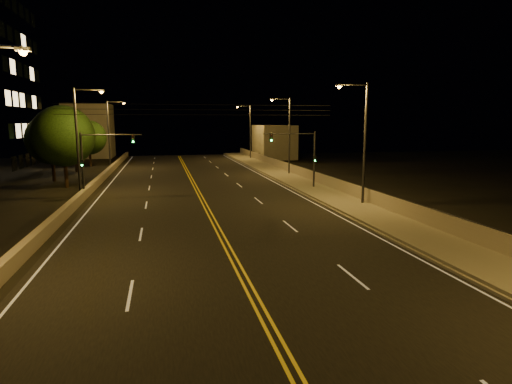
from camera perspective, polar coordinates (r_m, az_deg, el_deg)
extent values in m
cube|color=black|center=(26.36, -5.20, -4.81)|extent=(18.00, 120.00, 0.02)
cube|color=slate|center=(29.62, 16.03, -3.29)|extent=(3.60, 120.00, 0.30)
cube|color=slate|center=(28.81, 12.74, -3.66)|extent=(0.14, 120.00, 0.15)
cube|color=gray|center=(30.30, 18.84, -1.89)|extent=(0.30, 120.00, 1.00)
cube|color=gray|center=(26.91, -26.30, -4.64)|extent=(0.45, 120.00, 0.77)
cube|color=gray|center=(77.23, 2.38, 6.70)|extent=(6.00, 10.00, 5.87)
cube|color=gray|center=(84.55, -21.32, 7.59)|extent=(8.00, 8.00, 9.65)
cylinder|color=black|center=(30.21, 18.89, -0.91)|extent=(0.06, 120.00, 0.06)
cube|color=silver|center=(26.74, -23.89, -5.36)|extent=(0.12, 116.00, 0.00)
cube|color=silver|center=(28.68, 12.14, -3.80)|extent=(0.12, 116.00, 0.00)
cube|color=gold|center=(26.34, -5.53, -4.80)|extent=(0.12, 116.00, 0.00)
cube|color=gold|center=(26.38, -4.88, -4.77)|extent=(0.12, 116.00, 0.00)
cube|color=silver|center=(17.17, -16.46, -12.96)|extent=(0.12, 3.00, 0.00)
cube|color=silver|center=(25.73, -15.10, -5.43)|extent=(0.12, 3.00, 0.00)
cube|color=silver|center=(34.51, -14.44, -1.68)|extent=(0.12, 3.00, 0.00)
cube|color=silver|center=(43.38, -14.04, 0.54)|extent=(0.12, 3.00, 0.00)
cube|color=silver|center=(52.29, -13.79, 2.00)|extent=(0.12, 3.00, 0.00)
cube|color=silver|center=(61.23, -13.60, 3.04)|extent=(0.12, 3.00, 0.00)
cube|color=silver|center=(70.19, -13.47, 3.81)|extent=(0.12, 3.00, 0.00)
cube|color=silver|center=(79.15, -13.36, 4.41)|extent=(0.12, 3.00, 0.00)
cube|color=silver|center=(18.74, 12.71, -10.89)|extent=(0.12, 3.00, 0.00)
cube|color=silver|center=(26.80, 4.55, -4.54)|extent=(0.12, 3.00, 0.00)
cube|color=silver|center=(35.31, 0.31, -1.14)|extent=(0.12, 3.00, 0.00)
cube|color=silver|center=(44.02, -2.26, 0.93)|extent=(0.12, 3.00, 0.00)
cube|color=silver|center=(52.83, -3.98, 2.32)|extent=(0.12, 3.00, 0.00)
cube|color=silver|center=(61.69, -5.21, 3.30)|extent=(0.12, 3.00, 0.00)
cube|color=silver|center=(70.59, -6.13, 4.04)|extent=(0.12, 3.00, 0.00)
cube|color=silver|center=(79.51, -6.85, 4.61)|extent=(0.12, 3.00, 0.00)
cylinder|color=#2D2D33|center=(33.37, 14.30, 5.96)|extent=(0.20, 0.20, 9.28)
cylinder|color=#2D2D33|center=(32.96, 12.86, 13.80)|extent=(2.20, 0.12, 0.12)
cube|color=#2D2D33|center=(32.50, 11.05, 13.80)|extent=(0.50, 0.25, 0.14)
sphere|color=#FF9E2D|center=(32.50, 11.05, 13.62)|extent=(0.28, 0.28, 0.28)
cylinder|color=#2D2D33|center=(51.63, 4.48, 7.29)|extent=(0.20, 0.20, 9.28)
cylinder|color=#2D2D33|center=(51.36, 3.34, 12.31)|extent=(2.20, 0.12, 0.12)
cube|color=#2D2D33|center=(51.07, 2.13, 12.26)|extent=(0.50, 0.25, 0.14)
sphere|color=#FF9E2D|center=(51.07, 2.13, 12.15)|extent=(0.28, 0.28, 0.28)
cylinder|color=#2D2D33|center=(74.16, -0.76, 7.92)|extent=(0.20, 0.20, 9.28)
cylinder|color=#2D2D33|center=(73.97, -1.62, 11.39)|extent=(2.20, 0.12, 0.12)
cube|color=#2D2D33|center=(73.77, -2.47, 11.34)|extent=(0.50, 0.25, 0.14)
sphere|color=#FF9E2D|center=(73.77, -2.47, 11.26)|extent=(0.28, 0.28, 0.28)
cube|color=#2D2D33|center=(18.63, -28.65, 16.37)|extent=(0.50, 0.25, 0.14)
sphere|color=#FF9E2D|center=(18.61, -28.62, 16.07)|extent=(0.28, 0.28, 0.28)
cylinder|color=#2D2D33|center=(39.79, -22.73, 6.02)|extent=(0.20, 0.20, 9.28)
cylinder|color=#2D2D33|center=(39.66, -21.54, 12.59)|extent=(2.20, 0.12, 0.12)
cube|color=#2D2D33|center=(39.51, -19.92, 12.59)|extent=(0.50, 0.25, 0.14)
sphere|color=#FF9E2D|center=(39.50, -19.91, 12.45)|extent=(0.28, 0.28, 0.28)
cylinder|color=#2D2D33|center=(62.20, -19.05, 7.15)|extent=(0.20, 0.20, 9.28)
cylinder|color=#2D2D33|center=(62.12, -18.24, 11.34)|extent=(2.20, 0.12, 0.12)
cube|color=#2D2D33|center=(62.02, -17.21, 11.33)|extent=(0.50, 0.25, 0.14)
sphere|color=#FF9E2D|center=(62.01, -17.20, 11.24)|extent=(0.28, 0.28, 0.28)
cylinder|color=#2D2D33|center=(41.19, 7.76, 4.14)|extent=(0.18, 0.18, 5.56)
cylinder|color=#2D2D33|center=(40.25, 4.47, 7.76)|extent=(5.00, 0.10, 0.10)
cube|color=black|center=(39.79, 2.03, 7.26)|extent=(0.28, 0.18, 0.80)
sphere|color=#19FF4C|center=(39.69, 2.07, 6.89)|extent=(0.14, 0.14, 0.14)
cube|color=black|center=(41.03, 7.84, 4.43)|extent=(0.22, 0.14, 0.55)
cylinder|color=#2D2D33|center=(39.26, -22.14, 3.29)|extent=(0.18, 0.18, 5.56)
cylinder|color=#2D2D33|center=(38.76, -18.70, 7.24)|extent=(5.00, 0.10, 0.10)
cube|color=black|center=(38.62, -16.07, 6.84)|extent=(0.28, 0.18, 0.80)
sphere|color=#19FF4C|center=(38.52, -16.07, 6.46)|extent=(0.14, 0.14, 0.14)
cube|color=black|center=(39.09, -22.19, 3.59)|extent=(0.22, 0.14, 0.55)
cylinder|color=black|center=(35.03, -7.36, 10.17)|extent=(22.00, 0.03, 0.03)
cylinder|color=black|center=(35.03, -7.37, 10.83)|extent=(22.00, 0.03, 0.03)
cylinder|color=black|center=(35.05, -7.39, 11.48)|extent=(22.00, 0.03, 0.03)
cylinder|color=black|center=(46.19, -23.99, 2.26)|extent=(0.36, 0.36, 2.82)
sphere|color=black|center=(45.94, -24.30, 6.82)|extent=(5.95, 5.95, 5.95)
cylinder|color=black|center=(51.82, -25.38, 2.68)|extent=(0.36, 0.36, 2.52)
sphere|color=black|center=(51.60, -25.64, 6.31)|extent=(5.32, 5.32, 5.32)
cylinder|color=black|center=(60.21, -22.83, 3.52)|extent=(0.36, 0.36, 2.24)
sphere|color=black|center=(60.02, -23.00, 6.30)|extent=(4.73, 4.73, 4.73)
cylinder|color=black|center=(67.05, -21.23, 4.18)|extent=(0.36, 0.36, 2.35)
sphere|color=black|center=(66.88, -21.38, 6.79)|extent=(4.95, 4.95, 4.95)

